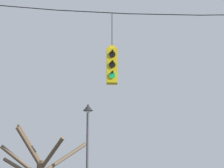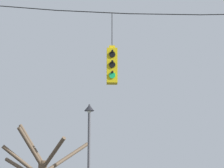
{
  "view_description": "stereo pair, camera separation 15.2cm",
  "coord_description": "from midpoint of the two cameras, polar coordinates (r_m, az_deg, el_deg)",
  "views": [
    {
      "loc": [
        -2.45,
        -13.63,
        2.0
      ],
      "look_at": [
        -1.76,
        -0.12,
        5.02
      ],
      "focal_mm": 70.0,
      "sensor_mm": 36.0,
      "label": 1
    },
    {
      "loc": [
        -2.29,
        -13.63,
        2.0
      ],
      "look_at": [
        -1.76,
        -0.12,
        5.02
      ],
      "focal_mm": 70.0,
      "sensor_mm": 36.0,
      "label": 2
    }
  ],
  "objects": [
    {
      "name": "span_wire",
      "position": [
        14.8,
        7.2,
        9.6
      ],
      "size": [
        16.71,
        0.03,
        0.51
      ],
      "color": "black"
    },
    {
      "name": "traffic_light_over_intersection",
      "position": [
        13.99,
        0.31,
        2.43
      ],
      "size": [
        0.34,
        0.46,
        2.39
      ],
      "color": "yellow"
    },
    {
      "name": "street_lamp",
      "position": [
        18.62,
        -2.79,
        -7.48
      ],
      "size": [
        0.43,
        0.75,
        5.22
      ],
      "color": "#515156",
      "rests_on": "ground_plane"
    }
  ]
}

